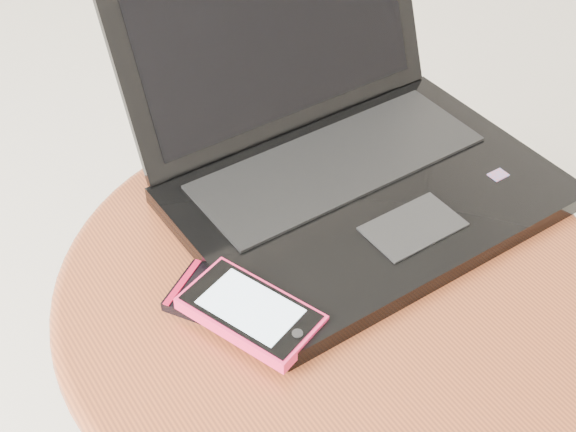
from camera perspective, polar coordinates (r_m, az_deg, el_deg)
table at (r=0.85m, az=3.25°, el=-8.57°), size 0.56×0.56×0.44m
laptop at (r=0.86m, az=3.78°, el=5.03°), size 0.40×0.37×0.25m
phone_black at (r=0.75m, az=-3.89°, el=-6.27°), size 0.12×0.14×0.01m
phone_pink at (r=0.73m, az=-2.69°, el=-6.86°), size 0.11×0.14×0.02m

